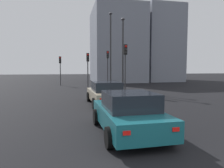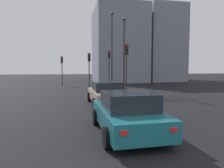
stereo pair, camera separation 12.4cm
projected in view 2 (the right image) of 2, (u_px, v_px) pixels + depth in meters
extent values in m
cube|color=tan|center=(106.00, 95.00, 13.09)|extent=(4.55, 2.03, 0.62)
cube|color=#1E232B|center=(107.00, 86.00, 12.83)|extent=(2.07, 1.73, 0.58)
cylinder|color=black|center=(115.00, 96.00, 14.67)|extent=(0.65, 0.24, 0.64)
cylinder|color=black|center=(89.00, 97.00, 14.26)|extent=(0.65, 0.24, 0.64)
cylinder|color=black|center=(126.00, 102.00, 11.96)|extent=(0.65, 0.24, 0.64)
cylinder|color=black|center=(95.00, 103.00, 11.55)|extent=(0.65, 0.24, 0.64)
cube|color=red|center=(126.00, 98.00, 11.03)|extent=(0.04, 0.20, 0.11)
cube|color=red|center=(102.00, 99.00, 10.73)|extent=(0.04, 0.20, 0.11)
cube|color=#19606B|center=(127.00, 117.00, 7.27)|extent=(4.20, 1.99, 0.63)
cube|color=#1E232B|center=(129.00, 101.00, 7.02)|extent=(1.91, 1.71, 0.59)
cylinder|color=black|center=(139.00, 115.00, 8.74)|extent=(0.64, 0.23, 0.64)
cylinder|color=black|center=(96.00, 117.00, 8.34)|extent=(0.64, 0.23, 0.64)
cylinder|color=black|center=(168.00, 133.00, 6.23)|extent=(0.64, 0.23, 0.64)
cylinder|color=black|center=(108.00, 138.00, 5.83)|extent=(0.64, 0.23, 0.64)
cube|color=red|center=(174.00, 130.00, 5.36)|extent=(0.03, 0.20, 0.11)
cube|color=red|center=(124.00, 133.00, 5.07)|extent=(0.03, 0.20, 0.11)
cylinder|color=#2D2D30|center=(89.00, 76.00, 22.18)|extent=(0.11, 0.11, 3.06)
cube|color=black|center=(89.00, 57.00, 21.96)|extent=(0.22, 0.29, 0.90)
sphere|color=red|center=(89.00, 55.00, 21.84)|extent=(0.20, 0.20, 0.20)
sphere|color=black|center=(89.00, 57.00, 21.86)|extent=(0.20, 0.20, 0.20)
sphere|color=black|center=(89.00, 60.00, 21.88)|extent=(0.20, 0.20, 0.20)
cylinder|color=#2D2D30|center=(109.00, 73.00, 25.17)|extent=(0.11, 0.11, 3.56)
cube|color=black|center=(109.00, 55.00, 24.94)|extent=(0.21, 0.29, 0.90)
sphere|color=red|center=(109.00, 52.00, 24.82)|extent=(0.20, 0.20, 0.20)
sphere|color=black|center=(109.00, 55.00, 24.84)|extent=(0.20, 0.20, 0.20)
sphere|color=black|center=(109.00, 57.00, 24.86)|extent=(0.20, 0.20, 0.20)
cylinder|color=#2D2D30|center=(126.00, 75.00, 17.93)|extent=(0.11, 0.11, 3.51)
cube|color=black|center=(127.00, 50.00, 17.70)|extent=(0.22, 0.29, 0.90)
sphere|color=red|center=(127.00, 46.00, 17.58)|extent=(0.20, 0.20, 0.20)
sphere|color=black|center=(127.00, 49.00, 17.60)|extent=(0.20, 0.20, 0.20)
sphere|color=black|center=(127.00, 53.00, 17.62)|extent=(0.20, 0.20, 0.20)
cylinder|color=#2D2D30|center=(62.00, 74.00, 27.54)|extent=(0.11, 0.11, 3.02)
cube|color=black|center=(62.00, 60.00, 27.33)|extent=(0.22, 0.29, 0.90)
sphere|color=red|center=(62.00, 58.00, 27.21)|extent=(0.20, 0.20, 0.20)
sphere|color=black|center=(62.00, 60.00, 27.23)|extent=(0.20, 0.20, 0.20)
sphere|color=black|center=(62.00, 62.00, 27.25)|extent=(0.20, 0.20, 0.20)
cylinder|color=#2D2D30|center=(112.00, 53.00, 21.89)|extent=(0.16, 0.16, 8.03)
ellipsoid|color=#4C4C51|center=(112.00, 14.00, 21.57)|extent=(0.56, 0.36, 0.24)
cylinder|color=#2D2D30|center=(124.00, 57.00, 19.13)|extent=(0.16, 0.16, 6.79)
ellipsoid|color=#4C4C51|center=(124.00, 19.00, 18.86)|extent=(0.56, 0.36, 0.24)
cube|color=gray|center=(154.00, 47.00, 40.13)|extent=(14.55, 6.36, 13.18)
cube|color=gray|center=(118.00, 46.00, 35.84)|extent=(10.77, 8.26, 12.60)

